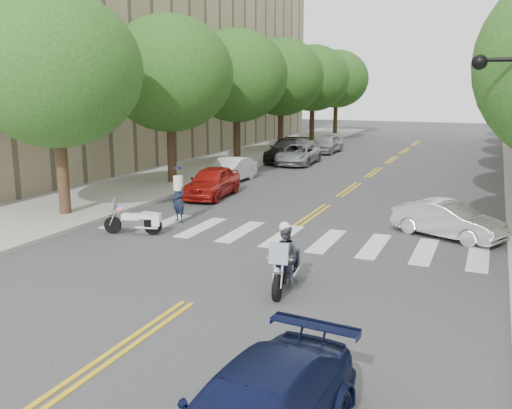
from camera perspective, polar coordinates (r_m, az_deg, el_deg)
The scene contains 17 objects.
ground at distance 13.72m, azimuth -6.85°, elevation -9.75°, with size 140.00×140.00×0.00m, color #38383A.
sidewalk_left at distance 37.00m, azimuth -2.89°, elevation 4.21°, with size 5.00×60.00×0.15m, color #9E9991.
tree_l_0 at distance 22.83m, azimuth -19.41°, elevation 12.56°, with size 6.40×6.40×8.45m.
tree_l_1 at distance 29.29m, azimuth -8.68°, elevation 12.80°, with size 6.40×6.40×8.45m.
tree_l_2 at distance 36.37m, azimuth -1.96°, elevation 12.74°, with size 6.40×6.40×8.45m.
tree_l_3 at distance 43.76m, azimuth 2.53°, elevation 12.60°, with size 6.40×6.40×8.45m.
tree_l_4 at distance 51.34m, azimuth 5.70°, elevation 12.46°, with size 6.40×6.40×8.45m.
tree_l_5 at distance 59.03m, azimuth 8.05°, elevation 12.33°, with size 6.40×6.40×8.45m.
motorcycle_police at distance 14.30m, azimuth 2.90°, elevation -5.46°, with size 0.79×2.15×1.74m.
motorcycle_parked at distance 19.91m, azimuth -11.73°, elevation -1.66°, with size 1.97×0.87×1.30m.
officer_standing at distance 21.33m, azimuth -7.75°, elevation 0.44°, with size 0.61×0.40×1.67m, color #161F33.
convertible at distance 20.08m, azimuth 18.62°, elevation -1.47°, with size 1.29×3.70×1.22m, color #BBBBBD.
parked_car_a at distance 25.98m, azimuth -4.43°, elevation 2.27°, with size 1.65×4.10×1.40m, color #A91712.
parked_car_b at distance 29.96m, azimuth -2.55°, elevation 3.47°, with size 1.36×3.89×1.28m, color white.
parked_car_c at distance 36.70m, azimuth 4.22°, elevation 5.01°, with size 2.11×4.59×1.27m, color gray.
parked_car_d at distance 37.98m, azimuth 3.12°, elevation 5.42°, with size 2.08×5.12×1.49m, color black.
parked_car_e at distance 43.13m, azimuth 7.11°, elevation 6.07°, with size 1.65×4.10×1.40m, color #949499.
Camera 1 is at (6.38, -11.04, 5.05)m, focal length 40.00 mm.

